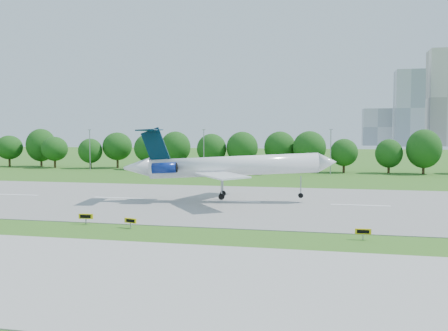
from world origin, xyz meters
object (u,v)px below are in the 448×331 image
service_vehicle_a (189,170)px  service_vehicle_b (255,173)px  airliner (223,166)px  taxi_sign_left (86,217)px

service_vehicle_a → service_vehicle_b: 20.34m
airliner → service_vehicle_b: size_ratio=8.90×
service_vehicle_a → service_vehicle_b: (19.66, -5.21, 0.05)m
service_vehicle_a → service_vehicle_b: service_vehicle_b is taller
taxi_sign_left → service_vehicle_b: bearing=78.2°
airliner → taxi_sign_left: 26.41m
taxi_sign_left → service_vehicle_a: (-10.44, 79.98, -0.32)m
service_vehicle_a → airliner: bearing=-145.5°
airliner → service_vehicle_b: (-2.92, 51.86, -5.27)m
airliner → service_vehicle_a: bearing=102.1°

